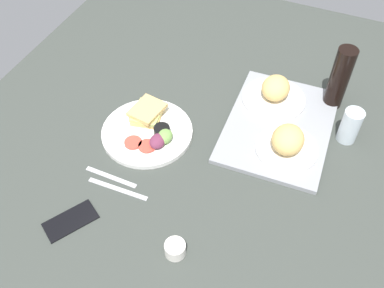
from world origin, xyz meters
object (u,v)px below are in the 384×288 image
Objects in this scene: drinking_glass at (350,126)px; bread_plate_far at (287,143)px; bread_plate_near at (275,93)px; espresso_cup at (175,249)px; knife at (118,189)px; cell_phone at (70,220)px; plate_with_salad at (149,129)px; fork at (111,177)px; serving_tray at (279,126)px; soda_bottle at (339,78)px.

bread_plate_far is at bearing -49.29° from drinking_glass.
espresso_cup is at bearing -6.70° from bread_plate_near.
knife is 16.03cm from cell_phone.
bread_plate_near is 77.76cm from cell_phone.
plate_with_salad is at bearing 92.35° from knife.
espresso_cup is at bearing -21.64° from bread_plate_far.
drinking_glass is at bearing 37.33° from knife.
cell_phone is (14.54, -6.74, 0.15)cm from knife.
fork is at bearing -6.65° from plate_with_salad.
espresso_cup is at bearing -27.59° from knife.
fork is (39.63, -40.54, -0.55)cm from serving_tray.
serving_tray is 55.80cm from espresso_cup.
serving_tray is 2.65× the size of fork.
espresso_cup is 0.33× the size of fork.
drinking_glass is 0.62× the size of knife.
soda_bottle is 1.59× the size of cell_phone.
cell_phone is (67.57, -38.25, -4.32)cm from bread_plate_near.
fork is (20.65, -2.41, -1.42)cm from plate_with_salad.
drinking_glass is 2.11× the size of espresso_cup.
cell_phone is at bearing -29.51° from bread_plate_near.
fork is at bearing -54.86° from drinking_glass.
bread_plate_far reaches higher than espresso_cup.
soda_bottle is 79.61cm from knife.
drinking_glass is 74.25cm from knife.
bread_plate_far is (10.22, 4.86, 4.37)cm from serving_tray.
fork is at bearing -35.36° from bread_plate_near.
bread_plate_near reaches higher than serving_tray.
drinking_glass is (-3.78, 21.13, 5.12)cm from serving_tray.
bread_plate_near reaches higher than cell_phone.
knife is at bearing 3.85° from plate_with_salad.
espresso_cup is at bearing 35.79° from plate_with_salad.
cell_phone is (75.29, -56.96, -11.04)cm from soda_bottle.
bread_plate_far reaches higher than bread_plate_near.
drinking_glass is 0.52× the size of soda_bottle.
cell_phone reaches higher than knife.
serving_tray is 3.13× the size of cell_phone.
espresso_cup is (72.45, -26.32, -9.44)cm from soda_bottle.
fork and knife have the same top height.
serving_tray is 2.34× the size of bread_plate_far.
espresso_cup is (44.12, -17.50, -3.17)cm from bread_plate_far.
bread_plate_near is 3.83× the size of espresso_cup.
soda_bottle reaches higher than fork.
plate_with_salad is 1.73× the size of fork.
bread_plate_far is at bearing 25.42° from serving_tray.
bread_plate_near reaches higher than plate_with_salad.
bread_plate_near is 65.24cm from espresso_cup.
plate_with_salad reaches higher than espresso_cup.
soda_bottle is at bearing 47.68° from fork.
drinking_glass is 88.86cm from cell_phone.
cell_phone is (2.84, -30.64, -1.60)cm from espresso_cup.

